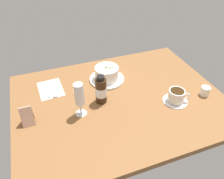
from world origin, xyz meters
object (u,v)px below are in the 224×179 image
Objects in this scene: coffee_cup at (176,96)px; menu_card at (27,115)px; porridge_bowl at (107,74)px; sauce_bottle_brown at (101,90)px; wine_glass at (79,96)px; creamer_jug at (205,91)px; cutlery_setting at (51,89)px.

menu_card is (73.31, -10.63, 1.56)cm from coffee_cup.
sauce_bottle_brown is (9.01, 17.13, 2.95)cm from porridge_bowl.
wine_glass reaches higher than sauce_bottle_brown.
coffee_cup is 17.91cm from creamer_jug.
cutlery_setting is 29.35cm from wine_glass.
creamer_jug is 91.91cm from menu_card.
menu_card is (91.20, -11.20, 2.33)cm from creamer_jug.
sauce_bottle_brown is (54.32, -14.20, 4.63)cm from creamer_jug.
menu_card reaches higher than porridge_bowl.
wine_glass is at bearing 46.64° from porridge_bowl.
cutlery_setting is 1.14× the size of sauce_bottle_brown.
porridge_bowl is at bearing -156.31° from menu_card.
creamer_jug is 0.60× the size of menu_card.
creamer_jug is at bearing 178.20° from coffee_cup.
wine_glass is 1.81× the size of menu_card.
menu_card is at bearing -5.49° from wine_glass.
sauce_bottle_brown is at bearing -175.35° from menu_card.
coffee_cup is at bearing 171.75° from menu_card.
sauce_bottle_brown is at bearing -20.52° from coffee_cup.
porridge_bowl is at bearing -133.36° from wine_glass.
porridge_bowl is 1.28× the size of sauce_bottle_brown.
menu_card is at bearing 59.51° from cutlery_setting.
porridge_bowl is 33.08cm from cutlery_setting.
cutlery_setting is 84.98cm from creamer_jug.
sauce_bottle_brown is (-12.24, -5.37, -4.06)cm from wine_glass.
menu_card reaches higher than coffee_cup.
sauce_bottle_brown is 37.07cm from menu_card.
creamer_jug is 0.33× the size of wine_glass.
sauce_bottle_brown reaches higher than creamer_jug.
sauce_bottle_brown reaches higher than menu_card.
coffee_cup is 50.00cm from wine_glass.
sauce_bottle_brown is (-23.76, 19.28, 6.94)cm from cutlery_setting.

